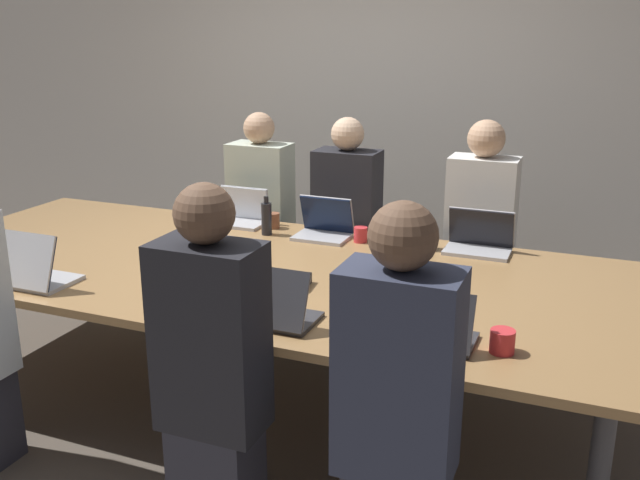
{
  "coord_description": "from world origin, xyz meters",
  "views": [
    {
      "loc": [
        1.65,
        -3.09,
        1.93
      ],
      "look_at": [
        0.35,
        0.1,
        0.88
      ],
      "focal_mm": 40.0,
      "sensor_mm": 36.0,
      "label": 1
    }
  ],
  "objects_px": {
    "person_far_center": "(347,230)",
    "bottle_far_midleft": "(267,218)",
    "person_near_right": "(397,408)",
    "laptop_far_right": "(479,239)",
    "cup_far_right": "(429,241)",
    "laptop_near_midright": "(274,308)",
    "cup_near_right": "(502,341)",
    "laptop_near_left": "(32,271)",
    "laptop_far_center": "(324,226)",
    "stapler": "(303,282)",
    "laptop_near_right": "(430,329)",
    "cup_far_center": "(361,235)",
    "cup_near_midright": "(221,303)",
    "person_near_midright": "(212,370)",
    "person_far_right": "(479,239)",
    "person_far_midleft": "(261,220)",
    "bottle_near_midright": "(356,294)",
    "laptop_far_midleft": "(242,213)",
    "cup_far_midleft": "(273,221)"
  },
  "relations": [
    {
      "from": "laptop_far_center",
      "to": "cup_near_right",
      "type": "xyz_separation_m",
      "value": [
        1.19,
        -1.16,
        -0.02
      ]
    },
    {
      "from": "person_far_center",
      "to": "cup_near_right",
      "type": "height_order",
      "value": "person_far_center"
    },
    {
      "from": "laptop_near_left",
      "to": "person_near_right",
      "type": "height_order",
      "value": "person_near_right"
    },
    {
      "from": "cup_near_midright",
      "to": "laptop_far_right",
      "type": "xyz_separation_m",
      "value": [
        0.87,
        1.3,
        0.02
      ]
    },
    {
      "from": "person_near_midright",
      "to": "laptop_near_right",
      "type": "height_order",
      "value": "person_near_midright"
    },
    {
      "from": "laptop_near_midright",
      "to": "bottle_near_midright",
      "type": "height_order",
      "value": "bottle_near_midright"
    },
    {
      "from": "laptop_far_center",
      "to": "laptop_far_midleft",
      "type": "bearing_deg",
      "value": 171.98
    },
    {
      "from": "laptop_far_midleft",
      "to": "person_far_midleft",
      "type": "xyz_separation_m",
      "value": [
        -0.03,
        0.32,
        -0.13
      ]
    },
    {
      "from": "laptop_near_midright",
      "to": "laptop_near_left",
      "type": "xyz_separation_m",
      "value": [
        -1.26,
        -0.02,
        0.0
      ]
    },
    {
      "from": "laptop_far_right",
      "to": "cup_far_right",
      "type": "distance_m",
      "value": 0.27
    },
    {
      "from": "person_near_right",
      "to": "bottle_far_midleft",
      "type": "relative_size",
      "value": 6.06
    },
    {
      "from": "laptop_near_right",
      "to": "cup_near_right",
      "type": "bearing_deg",
      "value": -171.57
    },
    {
      "from": "laptop_near_left",
      "to": "laptop_far_center",
      "type": "distance_m",
      "value": 1.61
    },
    {
      "from": "person_near_midright",
      "to": "laptop_far_right",
      "type": "relative_size",
      "value": 3.94
    },
    {
      "from": "bottle_far_midleft",
      "to": "laptop_far_center",
      "type": "bearing_deg",
      "value": 13.5
    },
    {
      "from": "laptop_near_right",
      "to": "person_near_right",
      "type": "bearing_deg",
      "value": 89.62
    },
    {
      "from": "person_near_midright",
      "to": "person_far_midleft",
      "type": "relative_size",
      "value": 1.01
    },
    {
      "from": "bottle_far_midleft",
      "to": "stapler",
      "type": "bearing_deg",
      "value": -52.8
    },
    {
      "from": "laptop_far_right",
      "to": "person_far_right",
      "type": "relative_size",
      "value": 0.25
    },
    {
      "from": "laptop_far_center",
      "to": "person_far_midleft",
      "type": "height_order",
      "value": "person_far_midleft"
    },
    {
      "from": "laptop_near_right",
      "to": "stapler",
      "type": "relative_size",
      "value": 2.22
    },
    {
      "from": "cup_far_right",
      "to": "laptop_near_right",
      "type": "distance_m",
      "value": 1.24
    },
    {
      "from": "laptop_far_midleft",
      "to": "cup_far_midleft",
      "type": "bearing_deg",
      "value": -5.98
    },
    {
      "from": "laptop_near_midright",
      "to": "cup_near_right",
      "type": "xyz_separation_m",
      "value": [
        0.91,
        0.09,
        -0.03
      ]
    },
    {
      "from": "laptop_far_center",
      "to": "cup_far_midleft",
      "type": "bearing_deg",
      "value": 170.68
    },
    {
      "from": "laptop_far_center",
      "to": "laptop_far_midleft",
      "type": "distance_m",
      "value": 0.59
    },
    {
      "from": "cup_far_center",
      "to": "bottle_far_midleft",
      "type": "xyz_separation_m",
      "value": [
        -0.56,
        -0.07,
        0.06
      ]
    },
    {
      "from": "cup_near_right",
      "to": "person_near_midright",
      "type": "bearing_deg",
      "value": -155.04
    },
    {
      "from": "bottle_near_midright",
      "to": "laptop_near_left",
      "type": "bearing_deg",
      "value": -172.55
    },
    {
      "from": "laptop_near_left",
      "to": "cup_near_right",
      "type": "bearing_deg",
      "value": -177.11
    },
    {
      "from": "laptop_far_center",
      "to": "laptop_near_midright",
      "type": "bearing_deg",
      "value": -77.52
    },
    {
      "from": "person_far_right",
      "to": "person_far_midleft",
      "type": "height_order",
      "value": "person_far_right"
    },
    {
      "from": "cup_near_right",
      "to": "laptop_far_right",
      "type": "bearing_deg",
      "value": 104.03
    },
    {
      "from": "laptop_far_center",
      "to": "person_far_midleft",
      "type": "relative_size",
      "value": 0.23
    },
    {
      "from": "cup_far_center",
      "to": "stapler",
      "type": "relative_size",
      "value": 0.57
    },
    {
      "from": "laptop_far_right",
      "to": "cup_far_right",
      "type": "bearing_deg",
      "value": -165.24
    },
    {
      "from": "cup_near_midright",
      "to": "bottle_far_midleft",
      "type": "distance_m",
      "value": 1.21
    },
    {
      "from": "person_far_center",
      "to": "bottle_far_midleft",
      "type": "bearing_deg",
      "value": -126.19
    },
    {
      "from": "cup_near_right",
      "to": "cup_far_midleft",
      "type": "relative_size",
      "value": 1.01
    },
    {
      "from": "cup_far_center",
      "to": "stapler",
      "type": "height_order",
      "value": "cup_far_center"
    },
    {
      "from": "laptop_near_left",
      "to": "person_far_center",
      "type": "bearing_deg",
      "value": -120.74
    },
    {
      "from": "person_near_midright",
      "to": "cup_near_right",
      "type": "bearing_deg",
      "value": -155.04
    },
    {
      "from": "laptop_near_midright",
      "to": "laptop_near_right",
      "type": "height_order",
      "value": "laptop_near_midright"
    },
    {
      "from": "laptop_far_center",
      "to": "cup_far_right",
      "type": "distance_m",
      "value": 0.62
    },
    {
      "from": "laptop_far_center",
      "to": "laptop_far_right",
      "type": "bearing_deg",
      "value": 4.26
    },
    {
      "from": "laptop_far_center",
      "to": "laptop_far_midleft",
      "type": "height_order",
      "value": "laptop_far_center"
    },
    {
      "from": "person_near_right",
      "to": "laptop_far_midleft",
      "type": "bearing_deg",
      "value": -48.79
    },
    {
      "from": "bottle_far_midleft",
      "to": "laptop_near_right",
      "type": "bearing_deg",
      "value": -41.79
    },
    {
      "from": "cup_near_right",
      "to": "cup_far_center",
      "type": "bearing_deg",
      "value": 129.95
    },
    {
      "from": "laptop_near_left",
      "to": "laptop_far_right",
      "type": "xyz_separation_m",
      "value": [
        1.87,
        1.34,
        -0.01
      ]
    }
  ]
}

